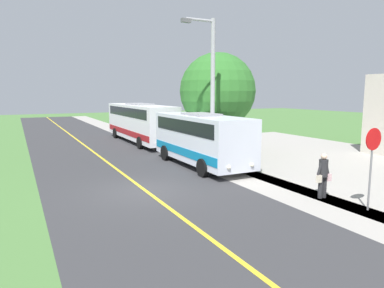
# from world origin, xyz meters

# --- Properties ---
(ground_plane) EXTENTS (120.00, 120.00, 0.00)m
(ground_plane) POSITION_xyz_m (0.00, 0.00, 0.00)
(ground_plane) COLOR #477238
(road_surface) EXTENTS (8.00, 100.00, 0.01)m
(road_surface) POSITION_xyz_m (0.00, 0.00, 0.00)
(road_surface) COLOR #333335
(road_surface) RESTS_ON ground
(sidewalk) EXTENTS (2.40, 100.00, 0.01)m
(sidewalk) POSITION_xyz_m (-5.20, 0.00, 0.00)
(sidewalk) COLOR #9E9991
(sidewalk) RESTS_ON ground
(road_centre_line) EXTENTS (0.16, 100.00, 0.00)m
(road_centre_line) POSITION_xyz_m (0.00, 0.00, 0.01)
(road_centre_line) COLOR gold
(road_centre_line) RESTS_ON ground
(shuttle_bus_front) EXTENTS (2.62, 7.78, 2.94)m
(shuttle_bus_front) POSITION_xyz_m (-4.48, -3.42, 1.62)
(shuttle_bus_front) COLOR silver
(shuttle_bus_front) RESTS_ON ground
(transit_bus_rear) EXTENTS (2.60, 11.34, 3.20)m
(transit_bus_rear) POSITION_xyz_m (-4.47, -14.05, 1.76)
(transit_bus_rear) COLOR white
(transit_bus_rear) RESTS_ON ground
(pedestrian_with_bags) EXTENTS (0.72, 0.34, 1.75)m
(pedestrian_with_bags) POSITION_xyz_m (-5.80, 4.07, 0.94)
(pedestrian_with_bags) COLOR #262628
(pedestrian_with_bags) RESTS_ON ground
(stop_sign) EXTENTS (0.76, 0.07, 2.88)m
(stop_sign) POSITION_xyz_m (-6.10, 5.84, 1.96)
(stop_sign) COLOR slate
(stop_sign) RESTS_ON ground
(street_light_pole) EXTENTS (1.97, 0.24, 7.94)m
(street_light_pole) POSITION_xyz_m (-4.88, -3.06, 4.38)
(street_light_pole) COLOR #9E9EA3
(street_light_pole) RESTS_ON ground
(tree_curbside) EXTENTS (5.03, 5.03, 6.68)m
(tree_curbside) POSITION_xyz_m (-7.40, -6.54, 4.16)
(tree_curbside) COLOR #4C3826
(tree_curbside) RESTS_ON ground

